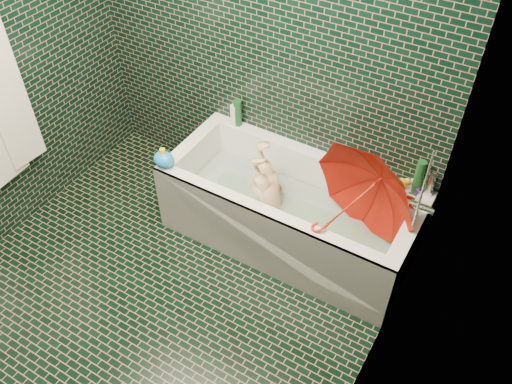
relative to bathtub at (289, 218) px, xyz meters
The scene contains 18 objects.
floor 1.12m from the bathtub, 114.07° to the right, with size 2.80×2.80×0.00m, color black.
wall_back 1.20m from the bathtub, 138.90° to the left, with size 2.80×2.80×0.00m, color black.
wall_right 1.68m from the bathtub, 49.85° to the right, with size 2.80×2.80×0.00m, color black.
bathtub is the anchor object (origin of this frame).
bath_mat 0.06m from the bathtub, 90.00° to the left, with size 1.35×0.47×0.01m, color green.
water 0.09m from the bathtub, 90.00° to the left, with size 1.48×0.53×0.00m, color silver.
faucet 0.99m from the bathtub, ahead, with size 0.18×0.19×0.55m.
child 0.16m from the bathtub, behind, with size 0.32×0.21×0.88m, color #E2B58D.
umbrella 0.60m from the bathtub, ahead, with size 0.70×0.70×0.61m, color red.
soap_bottle_a 0.83m from the bathtub, 24.40° to the left, with size 0.11×0.11×0.28m, color white.
soap_bottle_b 0.84m from the bathtub, 24.20° to the left, with size 0.08×0.09×0.19m, color #462078.
soap_bottle_c 0.90m from the bathtub, 24.32° to the left, with size 0.13×0.13×0.17m, color #154921.
bottle_right_tall 0.91m from the bathtub, 24.95° to the left, with size 0.06×0.06×0.24m, color #154921.
bottle_right_pump 0.97m from the bathtub, 23.07° to the left, with size 0.05×0.05×0.17m, color silver.
bottle_left_tall 0.84m from the bathtub, 150.76° to the left, with size 0.06×0.06×0.20m, color #154921.
bottle_left_short 0.84m from the bathtub, 152.63° to the left, with size 0.05×0.05×0.16m, color white.
rubber_duck 0.81m from the bathtub, 26.92° to the left, with size 0.11×0.09×0.09m.
bath_toy 0.94m from the bathtub, 159.73° to the right, with size 0.17×0.16×0.14m.
Camera 1 is at (1.57, -1.31, 2.94)m, focal length 38.00 mm.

